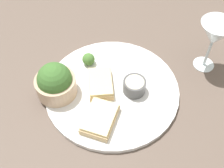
% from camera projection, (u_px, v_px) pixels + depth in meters
% --- Properties ---
extents(ground_plane, '(4.00, 4.00, 0.00)m').
position_uv_depth(ground_plane, '(112.00, 92.00, 0.76)').
color(ground_plane, brown).
extents(dinner_plate, '(0.36, 0.36, 0.01)m').
position_uv_depth(dinner_plate, '(112.00, 90.00, 0.75)').
color(dinner_plate, white).
rests_on(dinner_plate, ground_plane).
extents(salad_bowl, '(0.10, 0.10, 0.10)m').
position_uv_depth(salad_bowl, '(55.00, 82.00, 0.71)').
color(salad_bowl, tan).
rests_on(salad_bowl, dinner_plate).
extents(sauce_ramekin, '(0.06, 0.06, 0.04)m').
position_uv_depth(sauce_ramekin, '(134.00, 86.00, 0.73)').
color(sauce_ramekin, '#4C4C4C').
rests_on(sauce_ramekin, dinner_plate).
extents(cheese_toast_near, '(0.12, 0.12, 0.03)m').
position_uv_depth(cheese_toast_near, '(100.00, 119.00, 0.68)').
color(cheese_toast_near, '#D1B27F').
rests_on(cheese_toast_near, dinner_plate).
extents(cheese_toast_far, '(0.11, 0.08, 0.03)m').
position_uv_depth(cheese_toast_far, '(101.00, 84.00, 0.74)').
color(cheese_toast_far, '#D1B27F').
rests_on(cheese_toast_far, dinner_plate).
extents(wine_glass, '(0.09, 0.09, 0.15)m').
position_uv_depth(wine_glass, '(215.00, 35.00, 0.73)').
color(wine_glass, silver).
rests_on(wine_glass, ground_plane).
extents(garnish, '(0.04, 0.04, 0.04)m').
position_uv_depth(garnish, '(89.00, 59.00, 0.79)').
color(garnish, '#477533').
rests_on(garnish, dinner_plate).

